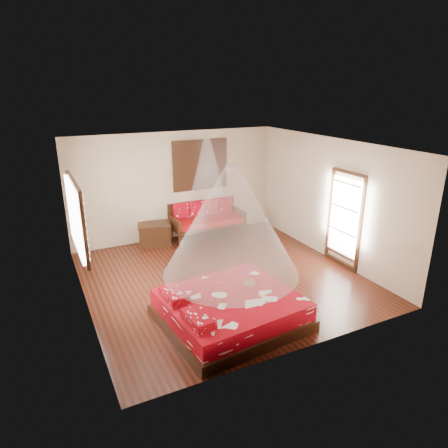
{
  "coord_description": "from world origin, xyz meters",
  "views": [
    {
      "loc": [
        -3.34,
        -6.91,
        3.88
      ],
      "look_at": [
        0.12,
        0.13,
        1.15
      ],
      "focal_mm": 32.0,
      "sensor_mm": 36.0,
      "label": 1
    }
  ],
  "objects": [
    {
      "name": "mosquito_net_main",
      "position": [
        -0.61,
        -1.6,
        1.85
      ],
      "size": [
        2.23,
        2.23,
        1.8
      ],
      "primitive_type": "cone",
      "color": "silver",
      "rests_on": "ceiling"
    },
    {
      "name": "daybed",
      "position": [
        0.69,
        2.39,
        0.52
      ],
      "size": [
        1.92,
        0.85,
        0.97
      ],
      "color": "black",
      "rests_on": "floor"
    },
    {
      "name": "storage_chest",
      "position": [
        -0.72,
        2.45,
        0.29
      ],
      "size": [
        0.95,
        0.79,
        0.57
      ],
      "rotation": [
        0.0,
        0.0,
        -0.25
      ],
      "color": "black",
      "rests_on": "floor"
    },
    {
      "name": "glazed_door",
      "position": [
        2.72,
        -0.6,
        1.07
      ],
      "size": [
        0.08,
        1.02,
        2.16
      ],
      "color": "black",
      "rests_on": "floor"
    },
    {
      "name": "bed",
      "position": [
        -0.63,
        -1.6,
        0.25
      ],
      "size": [
        2.42,
        2.23,
        0.65
      ],
      "rotation": [
        0.0,
        0.0,
        0.1
      ],
      "color": "black",
      "rests_on": "floor"
    },
    {
      "name": "mosquito_net_daybed",
      "position": [
        0.69,
        2.25,
        2.0
      ],
      "size": [
        0.87,
        0.87,
        1.5
      ],
      "primitive_type": "cone",
      "color": "silver",
      "rests_on": "ceiling"
    },
    {
      "name": "window_left",
      "position": [
        -2.71,
        0.2,
        1.7
      ],
      "size": [
        0.1,
        1.74,
        1.34
      ],
      "color": "black",
      "rests_on": "wall_left"
    },
    {
      "name": "wine_tray",
      "position": [
        -0.09,
        -1.33,
        0.55
      ],
      "size": [
        0.25,
        0.25,
        0.2
      ],
      "rotation": [
        0.0,
        0.0,
        0.07
      ],
      "color": "brown",
      "rests_on": "bed"
    },
    {
      "name": "shutter_panel",
      "position": [
        0.69,
        2.72,
        1.9
      ],
      "size": [
        1.52,
        0.06,
        1.32
      ],
      "color": "black",
      "rests_on": "wall_back"
    },
    {
      "name": "room",
      "position": [
        0.0,
        0.0,
        1.4
      ],
      "size": [
        5.54,
        5.54,
        2.84
      ],
      "color": "black",
      "rests_on": "ground"
    }
  ]
}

